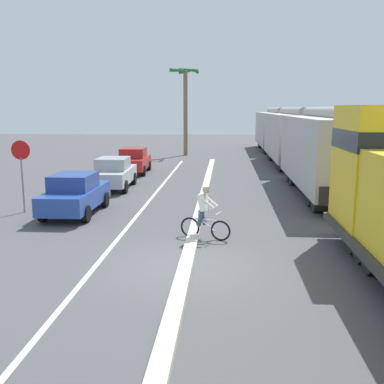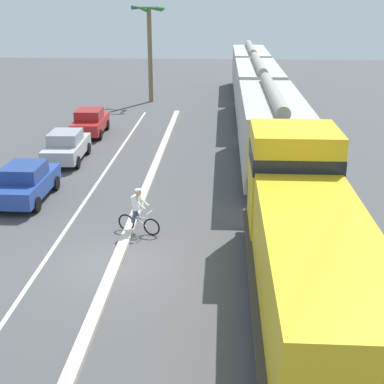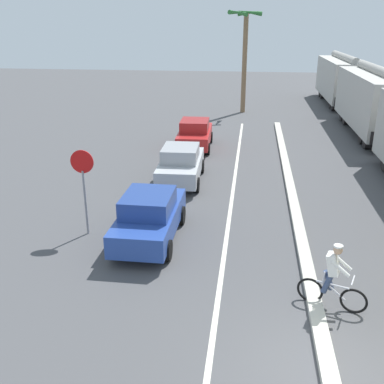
{
  "view_description": "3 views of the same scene",
  "coord_description": "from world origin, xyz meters",
  "px_view_note": "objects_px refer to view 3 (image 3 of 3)",
  "views": [
    {
      "loc": [
        0.98,
        -11.29,
        4.11
      ],
      "look_at": [
        -0.15,
        4.13,
        1.22
      ],
      "focal_mm": 42.0,
      "sensor_mm": 36.0,
      "label": 1
    },
    {
      "loc": [
        3.36,
        -15.29,
        8.24
      ],
      "look_at": [
        2.39,
        1.6,
        2.0
      ],
      "focal_mm": 50.0,
      "sensor_mm": 36.0,
      "label": 2
    },
    {
      "loc": [
        -1.76,
        -7.26,
        6.61
      ],
      "look_at": [
        -3.68,
        7.06,
        1.15
      ],
      "focal_mm": 42.0,
      "sensor_mm": 36.0,
      "label": 3
    }
  ],
  "objects_px": {
    "palm_tree_near": "(245,39)",
    "stop_sign": "(83,176)",
    "parked_car_blue": "(150,216)",
    "cyclist": "(333,278)",
    "hopper_car_trailing": "(342,79)",
    "hopper_car_middle": "(375,101)",
    "parked_car_red": "(195,134)",
    "parked_car_silver": "(181,164)"
  },
  "relations": [
    {
      "from": "hopper_car_middle",
      "to": "palm_tree_near",
      "type": "bearing_deg",
      "value": 142.37
    },
    {
      "from": "parked_car_blue",
      "to": "palm_tree_near",
      "type": "relative_size",
      "value": 0.55
    },
    {
      "from": "palm_tree_near",
      "to": "stop_sign",
      "type": "bearing_deg",
      "value": -101.29
    },
    {
      "from": "parked_car_blue",
      "to": "cyclist",
      "type": "height_order",
      "value": "cyclist"
    },
    {
      "from": "parked_car_red",
      "to": "parked_car_blue",
      "type": "bearing_deg",
      "value": -89.97
    },
    {
      "from": "parked_car_blue",
      "to": "stop_sign",
      "type": "bearing_deg",
      "value": 176.11
    },
    {
      "from": "parked_car_blue",
      "to": "palm_tree_near",
      "type": "xyz_separation_m",
      "value": [
        2.35,
        22.74,
        4.64
      ]
    },
    {
      "from": "hopper_car_middle",
      "to": "hopper_car_trailing",
      "type": "relative_size",
      "value": 1.0
    },
    {
      "from": "hopper_car_middle",
      "to": "parked_car_red",
      "type": "distance_m",
      "value": 11.76
    },
    {
      "from": "hopper_car_middle",
      "to": "parked_car_blue",
      "type": "bearing_deg",
      "value": -122.92
    },
    {
      "from": "hopper_car_middle",
      "to": "stop_sign",
      "type": "height_order",
      "value": "hopper_car_middle"
    },
    {
      "from": "parked_car_silver",
      "to": "palm_tree_near",
      "type": "xyz_separation_m",
      "value": [
        2.24,
        16.98,
        4.64
      ]
    },
    {
      "from": "cyclist",
      "to": "hopper_car_trailing",
      "type": "bearing_deg",
      "value": 80.16
    },
    {
      "from": "hopper_car_middle",
      "to": "parked_car_red",
      "type": "xyz_separation_m",
      "value": [
        -10.61,
        -4.92,
        -1.26
      ]
    },
    {
      "from": "cyclist",
      "to": "stop_sign",
      "type": "height_order",
      "value": "stop_sign"
    },
    {
      "from": "hopper_car_trailing",
      "to": "palm_tree_near",
      "type": "relative_size",
      "value": 1.39
    },
    {
      "from": "parked_car_blue",
      "to": "parked_car_silver",
      "type": "distance_m",
      "value": 5.76
    },
    {
      "from": "palm_tree_near",
      "to": "parked_car_red",
      "type": "bearing_deg",
      "value": -101.79
    },
    {
      "from": "hopper_car_trailing",
      "to": "parked_car_silver",
      "type": "distance_m",
      "value": 24.6
    },
    {
      "from": "hopper_car_middle",
      "to": "stop_sign",
      "type": "relative_size",
      "value": 3.68
    },
    {
      "from": "parked_car_silver",
      "to": "cyclist",
      "type": "relative_size",
      "value": 2.48
    },
    {
      "from": "hopper_car_middle",
      "to": "cyclist",
      "type": "distance_m",
      "value": 20.2
    },
    {
      "from": "cyclist",
      "to": "stop_sign",
      "type": "bearing_deg",
      "value": 156.53
    },
    {
      "from": "hopper_car_trailing",
      "to": "parked_car_red",
      "type": "height_order",
      "value": "hopper_car_trailing"
    },
    {
      "from": "cyclist",
      "to": "stop_sign",
      "type": "relative_size",
      "value": 0.6
    },
    {
      "from": "parked_car_blue",
      "to": "parked_car_red",
      "type": "distance_m",
      "value": 11.45
    },
    {
      "from": "parked_car_red",
      "to": "stop_sign",
      "type": "relative_size",
      "value": 1.48
    },
    {
      "from": "parked_car_blue",
      "to": "parked_car_red",
      "type": "xyz_separation_m",
      "value": [
        -0.01,
        11.45,
        0.0
      ]
    },
    {
      "from": "cyclist",
      "to": "hopper_car_middle",
      "type": "bearing_deg",
      "value": 74.52
    },
    {
      "from": "hopper_car_trailing",
      "to": "parked_car_red",
      "type": "relative_size",
      "value": 2.49
    },
    {
      "from": "parked_car_silver",
      "to": "stop_sign",
      "type": "relative_size",
      "value": 1.48
    },
    {
      "from": "parked_car_blue",
      "to": "parked_car_red",
      "type": "relative_size",
      "value": 0.99
    },
    {
      "from": "hopper_car_trailing",
      "to": "parked_car_blue",
      "type": "xyz_separation_m",
      "value": [
        -10.6,
        -27.97,
        -1.26
      ]
    },
    {
      "from": "cyclist",
      "to": "parked_car_silver",
      "type": "bearing_deg",
      "value": 120.14
    },
    {
      "from": "parked_car_blue",
      "to": "palm_tree_near",
      "type": "height_order",
      "value": "palm_tree_near"
    },
    {
      "from": "parked_car_blue",
      "to": "parked_car_silver",
      "type": "height_order",
      "value": "same"
    },
    {
      "from": "hopper_car_middle",
      "to": "stop_sign",
      "type": "xyz_separation_m",
      "value": [
        -12.77,
        -16.23,
        -0.05
      ]
    },
    {
      "from": "hopper_car_trailing",
      "to": "parked_car_blue",
      "type": "height_order",
      "value": "hopper_car_trailing"
    },
    {
      "from": "hopper_car_trailing",
      "to": "palm_tree_near",
      "type": "distance_m",
      "value": 10.34
    },
    {
      "from": "parked_car_red",
      "to": "palm_tree_near",
      "type": "xyz_separation_m",
      "value": [
        2.35,
        11.28,
        4.64
      ]
    },
    {
      "from": "parked_car_silver",
      "to": "stop_sign",
      "type": "height_order",
      "value": "stop_sign"
    },
    {
      "from": "hopper_car_trailing",
      "to": "palm_tree_near",
      "type": "xyz_separation_m",
      "value": [
        -8.25,
        -5.24,
        3.38
      ]
    }
  ]
}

